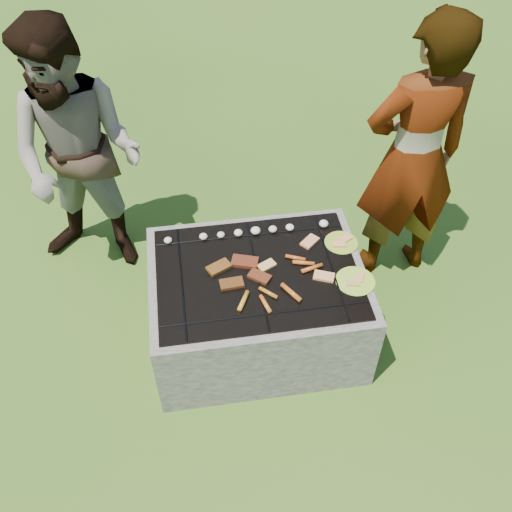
{
  "coord_description": "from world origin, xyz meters",
  "views": [
    {
      "loc": [
        -0.35,
        -2.26,
        3.13
      ],
      "look_at": [
        0.0,
        0.05,
        0.7
      ],
      "focal_mm": 40.0,
      "sensor_mm": 36.0,
      "label": 1
    }
  ],
  "objects_px": {
    "fire_pit": "(257,307)",
    "bystander": "(79,158)",
    "cook": "(413,158)",
    "plate_far": "(341,243)",
    "plate_near": "(355,281)"
  },
  "relations": [
    {
      "from": "plate_far",
      "to": "plate_near",
      "type": "relative_size",
      "value": 0.97
    },
    {
      "from": "fire_pit",
      "to": "bystander",
      "type": "height_order",
      "value": "bystander"
    },
    {
      "from": "fire_pit",
      "to": "plate_far",
      "type": "relative_size",
      "value": 5.28
    },
    {
      "from": "plate_far",
      "to": "cook",
      "type": "xyz_separation_m",
      "value": [
        0.52,
        0.34,
        0.35
      ]
    },
    {
      "from": "plate_near",
      "to": "cook",
      "type": "height_order",
      "value": "cook"
    },
    {
      "from": "fire_pit",
      "to": "cook",
      "type": "xyz_separation_m",
      "value": [
        1.08,
        0.51,
        0.68
      ]
    },
    {
      "from": "fire_pit",
      "to": "bystander",
      "type": "bearing_deg",
      "value": 139.11
    },
    {
      "from": "cook",
      "to": "fire_pit",
      "type": "bearing_deg",
      "value": 21.72
    },
    {
      "from": "cook",
      "to": "bystander",
      "type": "distance_m",
      "value": 2.14
    },
    {
      "from": "plate_far",
      "to": "bystander",
      "type": "relative_size",
      "value": 0.13
    },
    {
      "from": "plate_near",
      "to": "bystander",
      "type": "xyz_separation_m",
      "value": [
        -1.59,
        1.05,
        0.3
      ]
    },
    {
      "from": "plate_far",
      "to": "bystander",
      "type": "distance_m",
      "value": 1.78
    },
    {
      "from": "cook",
      "to": "bystander",
      "type": "xyz_separation_m",
      "value": [
        -2.11,
        0.39,
        -0.05
      ]
    },
    {
      "from": "plate_near",
      "to": "cook",
      "type": "relative_size",
      "value": 0.13
    },
    {
      "from": "plate_near",
      "to": "bystander",
      "type": "bearing_deg",
      "value": 146.6
    }
  ]
}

